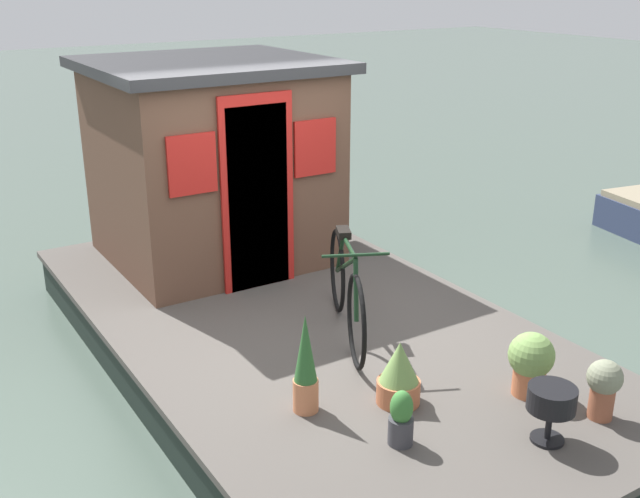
{
  "coord_description": "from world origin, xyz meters",
  "views": [
    {
      "loc": [
        -5.03,
        3.02,
        3.24
      ],
      "look_at": [
        -0.2,
        0.0,
        1.13
      ],
      "focal_mm": 42.63,
      "sensor_mm": 36.0,
      "label": 1
    }
  ],
  "objects_px": {
    "potted_plant_sage": "(401,419)",
    "bicycle": "(346,290)",
    "potted_plant_rosemary": "(604,385)",
    "potted_plant_mint": "(399,374)",
    "potted_plant_lavender": "(531,361)",
    "charcoal_grill": "(551,402)",
    "houseboat_cabin": "(212,161)",
    "potted_plant_fern": "(305,366)"
  },
  "relations": [
    {
      "from": "potted_plant_mint",
      "to": "houseboat_cabin",
      "type": "bearing_deg",
      "value": -2.71
    },
    {
      "from": "bicycle",
      "to": "houseboat_cabin",
      "type": "bearing_deg",
      "value": 2.93
    },
    {
      "from": "houseboat_cabin",
      "to": "potted_plant_rosemary",
      "type": "xyz_separation_m",
      "value": [
        -4.15,
        -0.87,
        -0.76
      ]
    },
    {
      "from": "potted_plant_rosemary",
      "to": "houseboat_cabin",
      "type": "bearing_deg",
      "value": 11.8
    },
    {
      "from": "charcoal_grill",
      "to": "potted_plant_lavender",
      "type": "bearing_deg",
      "value": -34.18
    },
    {
      "from": "bicycle",
      "to": "potted_plant_mint",
      "type": "height_order",
      "value": "bicycle"
    },
    {
      "from": "bicycle",
      "to": "potted_plant_lavender",
      "type": "height_order",
      "value": "bicycle"
    },
    {
      "from": "potted_plant_mint",
      "to": "potted_plant_rosemary",
      "type": "height_order",
      "value": "potted_plant_mint"
    },
    {
      "from": "bicycle",
      "to": "potted_plant_lavender",
      "type": "distance_m",
      "value": 1.56
    },
    {
      "from": "potted_plant_sage",
      "to": "potted_plant_rosemary",
      "type": "xyz_separation_m",
      "value": [
        -0.47,
        -1.31,
        0.07
      ]
    },
    {
      "from": "houseboat_cabin",
      "to": "charcoal_grill",
      "type": "distance_m",
      "value": 4.23
    },
    {
      "from": "houseboat_cabin",
      "to": "potted_plant_lavender",
      "type": "distance_m",
      "value": 3.82
    },
    {
      "from": "potted_plant_sage",
      "to": "potted_plant_rosemary",
      "type": "height_order",
      "value": "potted_plant_rosemary"
    },
    {
      "from": "potted_plant_mint",
      "to": "charcoal_grill",
      "type": "height_order",
      "value": "potted_plant_mint"
    },
    {
      "from": "potted_plant_lavender",
      "to": "potted_plant_mint",
      "type": "relative_size",
      "value": 1.02
    },
    {
      "from": "potted_plant_mint",
      "to": "potted_plant_fern",
      "type": "bearing_deg",
      "value": 66.95
    },
    {
      "from": "potted_plant_rosemary",
      "to": "charcoal_grill",
      "type": "xyz_separation_m",
      "value": [
        -0.0,
        0.5,
        0.04
      ]
    },
    {
      "from": "potted_plant_fern",
      "to": "charcoal_grill",
      "type": "xyz_separation_m",
      "value": [
        -1.12,
        -1.11,
        -0.06
      ]
    },
    {
      "from": "potted_plant_sage",
      "to": "potted_plant_mint",
      "type": "bearing_deg",
      "value": -35.89
    },
    {
      "from": "bicycle",
      "to": "potted_plant_lavender",
      "type": "relative_size",
      "value": 3.4
    },
    {
      "from": "potted_plant_sage",
      "to": "potted_plant_rosemary",
      "type": "distance_m",
      "value": 1.39
    },
    {
      "from": "bicycle",
      "to": "potted_plant_rosemary",
      "type": "bearing_deg",
      "value": -158.51
    },
    {
      "from": "bicycle",
      "to": "potted_plant_mint",
      "type": "xyz_separation_m",
      "value": [
        -1.05,
        0.27,
        -0.18
      ]
    },
    {
      "from": "potted_plant_lavender",
      "to": "houseboat_cabin",
      "type": "bearing_deg",
      "value": 10.52
    },
    {
      "from": "bicycle",
      "to": "potted_plant_rosemary",
      "type": "relative_size",
      "value": 3.77
    },
    {
      "from": "houseboat_cabin",
      "to": "potted_plant_rosemary",
      "type": "relative_size",
      "value": 5.35
    },
    {
      "from": "potted_plant_lavender",
      "to": "charcoal_grill",
      "type": "relative_size",
      "value": 1.22
    },
    {
      "from": "potted_plant_sage",
      "to": "bicycle",
      "type": "bearing_deg",
      "value": -21.03
    },
    {
      "from": "bicycle",
      "to": "charcoal_grill",
      "type": "distance_m",
      "value": 1.93
    },
    {
      "from": "houseboat_cabin",
      "to": "potted_plant_lavender",
      "type": "xyz_separation_m",
      "value": [
        -3.68,
        -0.68,
        -0.75
      ]
    },
    {
      "from": "bicycle",
      "to": "charcoal_grill",
      "type": "bearing_deg",
      "value": -172.48
    },
    {
      "from": "potted_plant_sage",
      "to": "houseboat_cabin",
      "type": "bearing_deg",
      "value": -6.82
    },
    {
      "from": "houseboat_cabin",
      "to": "potted_plant_fern",
      "type": "bearing_deg",
      "value": 166.18
    },
    {
      "from": "bicycle",
      "to": "potted_plant_fern",
      "type": "xyz_separation_m",
      "value": [
        -0.8,
        0.86,
        -0.06
      ]
    },
    {
      "from": "potted_plant_lavender",
      "to": "charcoal_grill",
      "type": "distance_m",
      "value": 0.57
    },
    {
      "from": "potted_plant_rosemary",
      "to": "potted_plant_mint",
      "type": "bearing_deg",
      "value": 49.82
    },
    {
      "from": "potted_plant_sage",
      "to": "charcoal_grill",
      "type": "bearing_deg",
      "value": -120.34
    },
    {
      "from": "houseboat_cabin",
      "to": "potted_plant_fern",
      "type": "height_order",
      "value": "houseboat_cabin"
    },
    {
      "from": "potted_plant_sage",
      "to": "charcoal_grill",
      "type": "distance_m",
      "value": 0.94
    },
    {
      "from": "potted_plant_rosemary",
      "to": "bicycle",
      "type": "bearing_deg",
      "value": 21.49
    },
    {
      "from": "potted_plant_mint",
      "to": "potted_plant_sage",
      "type": "bearing_deg",
      "value": 144.11
    },
    {
      "from": "houseboat_cabin",
      "to": "potted_plant_mint",
      "type": "height_order",
      "value": "houseboat_cabin"
    }
  ]
}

